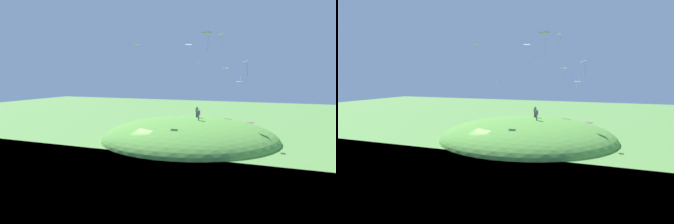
% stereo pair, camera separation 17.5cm
% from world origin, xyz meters
% --- Properties ---
extents(ground_plane, '(160.00, 160.00, 0.00)m').
position_xyz_m(ground_plane, '(0.00, 0.00, 0.00)').
color(ground_plane, '#639A47').
extents(grass_hill, '(26.02, 26.90, 6.58)m').
position_xyz_m(grass_hill, '(7.95, -3.67, 0.00)').
color(grass_hill, '#60A33F').
rests_on(grass_hill, ground_plane).
extents(dirt_path, '(14.66, 2.89, 0.04)m').
position_xyz_m(dirt_path, '(22.48, -9.24, 0.02)').
color(dirt_path, brown).
rests_on(dirt_path, ground_plane).
extents(person_watching_kites, '(0.50, 0.50, 1.62)m').
position_xyz_m(person_watching_kites, '(6.58, -5.54, 4.25)').
color(person_watching_kites, '#22314B').
rests_on(person_watching_kites, grass_hill).
extents(person_near_shore, '(0.62, 0.62, 1.75)m').
position_xyz_m(person_near_shore, '(9.31, -4.44, 4.35)').
color(person_near_shore, black).
rests_on(person_near_shore, grass_hill).
extents(kite_0, '(0.85, 0.68, 1.21)m').
position_xyz_m(kite_0, '(7.88, -11.07, 9.32)').
color(kite_0, white).
extents(kite_1, '(0.95, 0.87, 1.43)m').
position_xyz_m(kite_1, '(15.06, 4.62, 9.39)').
color(kite_1, white).
extents(kite_2, '(1.03, 0.75, 2.26)m').
position_xyz_m(kite_2, '(2.79, -9.44, 14.91)').
color(kite_2, '#F5E1D0').
extents(kite_3, '(1.04, 1.23, 1.11)m').
position_xyz_m(kite_3, '(20.20, -8.96, 8.59)').
color(kite_3, white).
extents(kite_4, '(0.68, 0.95, 1.23)m').
position_xyz_m(kite_4, '(5.56, 3.96, 14.37)').
color(kite_4, white).
extents(kite_5, '(1.03, 0.79, 1.16)m').
position_xyz_m(kite_5, '(16.95, -2.25, 12.11)').
color(kite_5, white).
extents(kite_6, '(1.11, 1.26, 2.04)m').
position_xyz_m(kite_6, '(-5.01, -9.81, 14.13)').
color(kite_6, white).
extents(kite_7, '(0.87, 1.07, 1.51)m').
position_xyz_m(kite_7, '(9.84, -8.70, 10.81)').
color(kite_7, white).
extents(kite_8, '(1.03, 0.88, 1.78)m').
position_xyz_m(kite_8, '(-1.88, -13.43, 11.23)').
color(kite_8, white).
extents(kite_9, '(1.25, 1.42, 1.47)m').
position_xyz_m(kite_9, '(17.87, -0.11, 15.25)').
color(kite_9, white).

